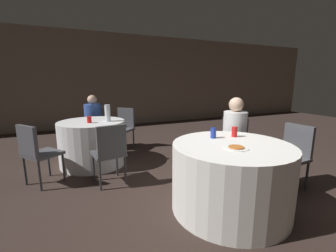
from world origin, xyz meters
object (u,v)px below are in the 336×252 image
(chair_far_southwest, at_px, (36,149))
(person_white_shirt, at_px, (234,138))
(chair_far_north, at_px, (94,124))
(person_blue_shirt, at_px, (94,123))
(chair_near_east, at_px, (293,151))
(chair_near_northeast, at_px, (234,140))
(pizza_plate_near, at_px, (236,148))
(soda_can_red, at_px, (235,132))
(bottle_far, at_px, (108,113))
(table_far, at_px, (93,143))
(chair_far_south, at_px, (110,149))
(soda_can_blue, at_px, (213,133))
(table_near, at_px, (231,177))
(chair_far_northeast, at_px, (124,125))

(chair_far_southwest, distance_m, person_white_shirt, 2.72)
(chair_far_north, bearing_deg, person_blue_shirt, 90.00)
(chair_near_east, relative_size, chair_near_northeast, 1.00)
(pizza_plate_near, bearing_deg, chair_near_east, 9.76)
(chair_near_east, xyz_separation_m, soda_can_red, (-0.81, 0.19, 0.29))
(bottle_far, bearing_deg, table_far, 155.07)
(bottle_far, bearing_deg, chair_far_southwest, -156.67)
(bottle_far, bearing_deg, chair_near_east, -42.95)
(person_white_shirt, bearing_deg, person_blue_shirt, -9.87)
(table_far, bearing_deg, chair_near_northeast, -33.59)
(chair_far_south, xyz_separation_m, soda_can_red, (1.33, -0.86, 0.29))
(chair_far_north, height_order, person_blue_shirt, person_blue_shirt)
(soda_can_blue, distance_m, soda_can_red, 0.27)
(chair_near_northeast, distance_m, soda_can_red, 0.76)
(table_near, xyz_separation_m, soda_can_blue, (-0.03, 0.30, 0.43))
(chair_far_northeast, bearing_deg, chair_far_north, 19.36)
(chair_far_south, distance_m, chair_far_north, 1.88)
(person_blue_shirt, bearing_deg, soda_can_red, 125.33)
(chair_far_southwest, height_order, chair_far_south, same)
(person_white_shirt, relative_size, person_blue_shirt, 1.04)
(chair_near_northeast, relative_size, chair_far_north, 1.00)
(chair_far_southwest, relative_size, bottle_far, 3.06)
(chair_near_northeast, bearing_deg, chair_far_north, -9.09)
(chair_near_northeast, height_order, chair_far_northeast, same)
(chair_far_north, distance_m, soda_can_blue, 2.90)
(chair_near_east, xyz_separation_m, pizza_plate_near, (-1.11, -0.19, 0.23))
(chair_far_north, height_order, pizza_plate_near, chair_far_north)
(chair_far_northeast, bearing_deg, table_far, 90.00)
(table_far, xyz_separation_m, chair_far_north, (0.13, 0.94, 0.14))
(chair_far_northeast, bearing_deg, chair_far_south, 117.09)
(chair_far_southwest, height_order, person_blue_shirt, person_blue_shirt)
(chair_far_northeast, distance_m, soda_can_red, 2.59)
(person_blue_shirt, distance_m, soda_can_blue, 2.76)
(table_far, distance_m, chair_far_southwest, 0.96)
(chair_far_south, bearing_deg, table_near, -53.06)
(person_white_shirt, distance_m, person_blue_shirt, 2.76)
(table_near, bearing_deg, chair_near_east, 3.41)
(chair_far_northeast, bearing_deg, chair_near_northeast, 169.07)
(table_near, distance_m, chair_far_northeast, 2.76)
(chair_near_east, distance_m, chair_near_northeast, 0.79)
(table_near, xyz_separation_m, chair_near_east, (1.04, 0.06, 0.14))
(chair_far_south, distance_m, person_white_shirt, 1.75)
(chair_far_south, bearing_deg, table_far, 90.00)
(soda_can_red, distance_m, bottle_far, 2.07)
(chair_far_northeast, bearing_deg, chair_near_east, 167.32)
(table_near, bearing_deg, chair_far_southwest, 143.07)
(chair_far_northeast, height_order, person_blue_shirt, person_blue_shirt)
(pizza_plate_near, bearing_deg, table_near, 63.68)
(chair_near_east, height_order, chair_far_northeast, same)
(chair_far_north, height_order, soda_can_red, soda_can_red)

